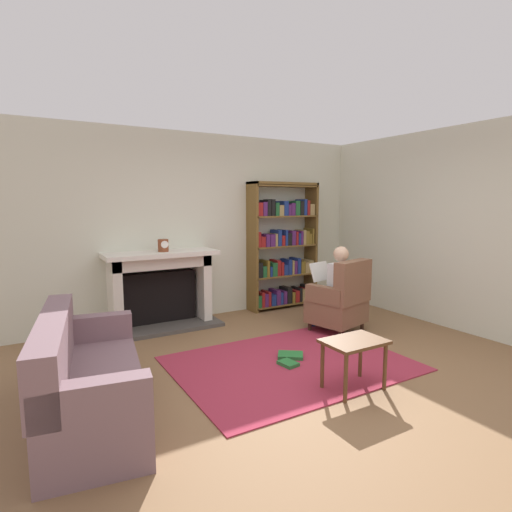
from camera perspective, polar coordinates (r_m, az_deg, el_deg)
ground at (r=4.27m, az=7.29°, el=-16.08°), size 14.00×14.00×0.00m
back_wall at (r=6.14m, az=-7.22°, el=4.14°), size 5.60×0.10×2.70m
side_wall_right at (r=6.67m, az=19.06°, el=4.05°), size 0.10×5.20×2.70m
area_rug at (r=4.49m, az=4.88°, el=-14.75°), size 2.40×1.80×0.01m
fireplace at (r=5.74m, az=-13.25°, el=-4.18°), size 1.53×0.64×1.05m
mantel_clock at (r=5.57m, az=-12.84°, el=1.45°), size 0.14×0.14×0.16m
bookshelf at (r=6.59m, az=3.80°, el=1.19°), size 1.18×0.32×2.02m
armchair_reading at (r=5.50m, az=11.78°, el=-6.11°), size 0.77×0.76×0.97m
seated_reader at (r=5.52m, az=10.83°, el=-3.95°), size 0.45×0.58×1.14m
sofa_floral at (r=3.58m, az=-22.66°, el=-15.87°), size 0.97×1.79×0.85m
side_table at (r=3.90m, az=13.56°, el=-12.39°), size 0.56×0.39×0.47m
scattered_books at (r=4.57m, az=4.73°, el=-14.03°), size 0.41×0.45×0.04m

